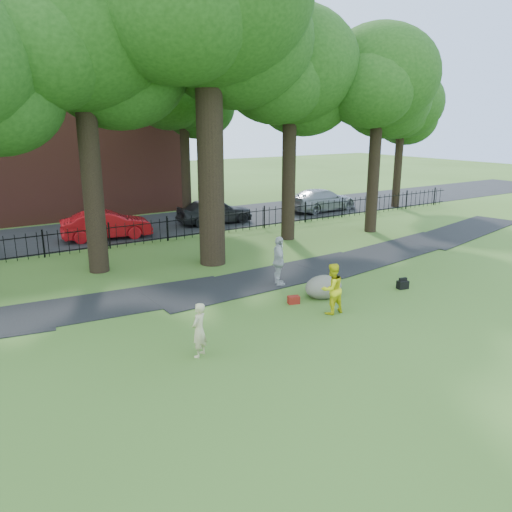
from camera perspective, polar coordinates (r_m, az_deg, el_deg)
ground at (r=16.31m, az=6.67°, el=-6.58°), size 120.00×120.00×0.00m
footpath at (r=19.81m, az=1.81°, el=-2.50°), size 36.07×3.85×0.03m
street at (r=29.91m, az=-13.03°, el=3.21°), size 80.00×7.00×0.02m
iron_fence at (r=26.13m, az=-10.11°, el=3.01°), size 44.00×0.04×1.20m
brick_building at (r=36.10m, az=-24.28°, el=13.90°), size 18.00×8.00×12.00m
big_tree at (r=21.55m, az=-5.42°, el=26.17°), size 10.08×8.61×14.37m
tree_row at (r=22.60m, az=-5.99°, el=20.55°), size 26.82×7.96×12.42m
woman at (r=13.26m, az=-6.53°, el=-8.40°), size 0.65×0.60×1.48m
man at (r=16.16m, az=8.67°, el=-3.72°), size 0.81×0.63×1.66m
pedestrian at (r=18.66m, az=2.63°, el=-0.59°), size 0.83×1.20×1.89m
boulder at (r=17.76m, az=7.72°, el=-3.36°), size 1.67×1.45×0.82m
backpack at (r=19.28m, az=16.41°, el=-3.17°), size 0.45×0.33×0.30m
red_bag at (r=17.08m, az=4.32°, el=-5.02°), size 0.44×0.35×0.27m
red_sedan at (r=27.29m, az=-16.72°, el=3.43°), size 4.74×2.26×1.50m
grey_car at (r=30.23m, az=-4.74°, el=5.17°), size 4.70×2.26×1.55m
silver_car at (r=34.70m, az=7.56°, el=6.37°), size 5.31×2.42×1.51m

